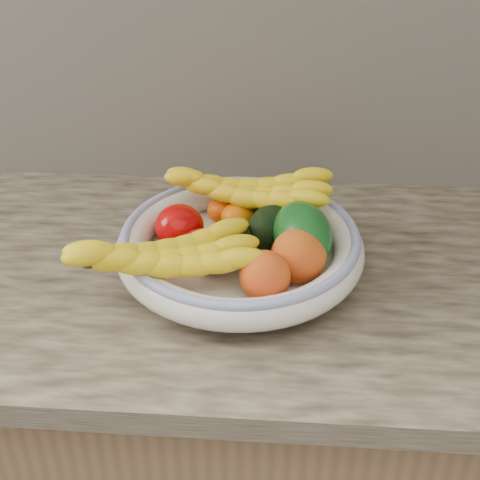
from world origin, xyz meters
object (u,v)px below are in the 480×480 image
(banana_bunch_back, at_px, (247,195))
(banana_bunch_front, at_px, (165,261))
(green_mango, at_px, (302,234))
(fruit_bowl, at_px, (240,246))

(banana_bunch_back, height_order, banana_bunch_front, banana_bunch_back)
(green_mango, relative_size, banana_bunch_front, 0.45)
(banana_bunch_back, distance_m, banana_bunch_front, 0.22)
(fruit_bowl, xyz_separation_m, banana_bunch_front, (-0.10, -0.10, 0.03))
(banana_bunch_back, bearing_deg, banana_bunch_front, -113.33)
(green_mango, bearing_deg, fruit_bowl, 162.30)
(fruit_bowl, xyz_separation_m, banana_bunch_back, (0.00, 0.10, 0.04))
(green_mango, height_order, banana_bunch_back, green_mango)
(fruit_bowl, distance_m, green_mango, 0.10)
(banana_bunch_front, bearing_deg, fruit_bowl, 23.85)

